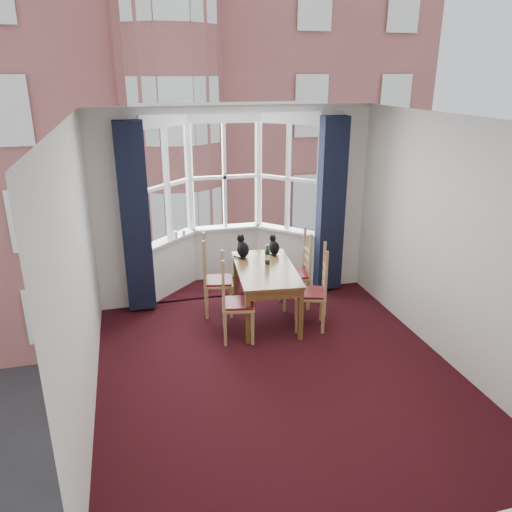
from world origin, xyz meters
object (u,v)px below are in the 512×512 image
object	(u,v)px
dining_table	(266,274)
chair_right_near	(317,294)
cat_right	(274,247)
chair_right_far	(301,275)
cat_left	(243,248)
chair_left_far	(212,282)
chair_left_near	(231,305)
candle_short	(184,233)
candle_tall	(176,235)
wine_bottle	(267,256)

from	to	relation	value
dining_table	chair_right_near	size ratio (longest dim) A/B	1.65
cat_right	chair_right_far	bearing A→B (deg)	-37.09
dining_table	cat_left	distance (m)	0.58
chair_left_far	cat_right	distance (m)	1.04
chair_left_near	candle_short	bearing A→B (deg)	102.12
cat_right	candle_tall	xyz separation A→B (m)	(-1.34, 0.71, 0.07)
dining_table	cat_right	bearing A→B (deg)	62.01
cat_right	wine_bottle	size ratio (longest dim) A/B	1.03
chair_left_far	wine_bottle	xyz separation A→B (m)	(0.75, -0.19, 0.39)
chair_left_far	chair_right_near	size ratio (longest dim) A/B	1.00
chair_left_far	candle_short	world-z (taller)	candle_short
cat_left	chair_right_far	bearing A→B (deg)	-17.12
chair_left_near	candle_short	size ratio (longest dim) A/B	8.95
chair_right_far	candle_short	xyz separation A→B (m)	(-1.54, 0.99, 0.45)
chair_left_far	chair_right_far	distance (m)	1.29
chair_right_far	wine_bottle	bearing A→B (deg)	-166.80
wine_bottle	candle_tall	world-z (taller)	wine_bottle
chair_right_near	candle_short	xyz separation A→B (m)	(-1.53, 1.68, 0.45)
chair_right_near	cat_left	xyz separation A→B (m)	(-0.78, 0.93, 0.39)
chair_right_near	cat_right	size ratio (longest dim) A/B	3.18
chair_left_far	candle_short	size ratio (longest dim) A/B	8.95
chair_right_far	candle_tall	bearing A→B (deg)	150.15
chair_right_far	candle_tall	xyz separation A→B (m)	(-1.67, 0.96, 0.45)
dining_table	chair_left_far	distance (m)	0.78
chair_right_near	chair_right_far	world-z (taller)	same
chair_left_far	cat_right	bearing A→B (deg)	10.85
chair_right_far	wine_bottle	xyz separation A→B (m)	(-0.54, -0.13, 0.39)
dining_table	chair_right_far	distance (m)	0.67
cat_left	chair_left_far	bearing A→B (deg)	-159.94
chair_left_far	candle_tall	distance (m)	1.07
chair_left_far	chair_right_near	world-z (taller)	same
chair_right_far	cat_left	size ratio (longest dim) A/B	2.77
chair_left_far	cat_left	size ratio (longest dim) A/B	2.77
chair_right_near	cat_left	bearing A→B (deg)	129.99
chair_right_near	cat_left	distance (m)	1.28
wine_bottle	chair_left_near	bearing A→B (deg)	-137.52
candle_tall	chair_left_near	bearing A→B (deg)	-73.70
wine_bottle	cat_left	bearing A→B (deg)	124.81
chair_left_far	chair_right_near	xyz separation A→B (m)	(1.27, -0.75, 0.00)
chair_left_far	wine_bottle	world-z (taller)	wine_bottle
chair_left_near	cat_left	xyz separation A→B (m)	(0.38, 0.96, 0.39)
chair_left_near	wine_bottle	world-z (taller)	wine_bottle
chair_left_far	chair_right_near	bearing A→B (deg)	-30.66
chair_right_near	cat_right	world-z (taller)	cat_right
candle_short	chair_left_far	bearing A→B (deg)	-74.34
wine_bottle	chair_right_far	bearing A→B (deg)	13.20
cat_left	cat_right	xyz separation A→B (m)	(0.47, 0.00, -0.02)
wine_bottle	cat_right	bearing A→B (deg)	61.05
chair_left_far	cat_left	xyz separation A→B (m)	(0.49, 0.18, 0.39)
candle_short	candle_tall	bearing A→B (deg)	-166.35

